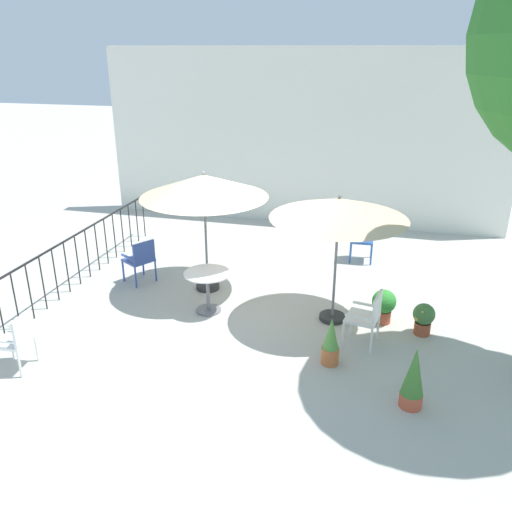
{
  "coord_description": "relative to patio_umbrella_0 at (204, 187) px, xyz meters",
  "views": [
    {
      "loc": [
        2.21,
        -8.08,
        4.3
      ],
      "look_at": [
        0.0,
        0.49,
        0.74
      ],
      "focal_mm": 36.53,
      "sensor_mm": 36.0,
      "label": 1
    }
  ],
  "objects": [
    {
      "name": "cafe_table_0",
      "position": [
        0.32,
        -0.86,
        -1.49
      ],
      "size": [
        0.8,
        0.8,
        0.73
      ],
      "color": "white",
      "rests_on": "ground"
    },
    {
      "name": "patio_chair_0",
      "position": [
        3.05,
        -1.32,
        -1.48
      ],
      "size": [
        0.55,
        0.57,
        0.89
      ],
      "color": "white",
      "rests_on": "ground"
    },
    {
      "name": "potted_plant_3",
      "position": [
        3.28,
        -0.51,
        -1.67
      ],
      "size": [
        0.4,
        0.4,
        0.59
      ],
      "color": "#B04C31",
      "rests_on": "ground"
    },
    {
      "name": "ground_plane",
      "position": [
        0.94,
        -0.43,
        -2.0
      ],
      "size": [
        60.0,
        60.0,
        0.0
      ],
      "primitive_type": "plane",
      "color": "#B5B2A7"
    },
    {
      "name": "terrace_railing",
      "position": [
        -2.47,
        -0.43,
        -1.32
      ],
      "size": [
        0.03,
        6.09,
        1.01
      ],
      "color": "black",
      "rests_on": "ground"
    },
    {
      "name": "patio_chair_1",
      "position": [
        -1.33,
        -0.05,
        -1.48
      ],
      "size": [
        0.66,
        0.67,
        0.88
      ],
      "color": "#354D9B",
      "rests_on": "ground"
    },
    {
      "name": "patio_umbrella_1",
      "position": [
        2.45,
        -0.63,
        -0.05
      ],
      "size": [
        2.19,
        2.19,
        2.18
      ],
      "color": "#2D2D2D",
      "rests_on": "ground"
    },
    {
      "name": "potted_plant_1",
      "position": [
        3.7,
        -2.68,
        -1.57
      ],
      "size": [
        0.3,
        0.3,
        0.86
      ],
      "color": "#BF5236",
      "rests_on": "ground"
    },
    {
      "name": "villa_facade",
      "position": [
        0.94,
        4.61,
        0.17
      ],
      "size": [
        10.22,
        0.3,
        4.34
      ],
      "primitive_type": "cube",
      "color": "silver",
      "rests_on": "ground"
    },
    {
      "name": "patio_umbrella_0",
      "position": [
        0.0,
        0.0,
        0.0
      ],
      "size": [
        2.31,
        2.31,
        2.27
      ],
      "color": "#2D2D2D",
      "rests_on": "ground"
    },
    {
      "name": "potted_plant_0",
      "position": [
        3.91,
        -0.75,
        -1.7
      ],
      "size": [
        0.35,
        0.35,
        0.53
      ],
      "color": "#99472C",
      "rests_on": "ground"
    },
    {
      "name": "patio_chair_3",
      "position": [
        2.66,
        2.17,
        -1.48
      ],
      "size": [
        0.49,
        0.49,
        0.87
      ],
      "color": "#25509E",
      "rests_on": "ground"
    },
    {
      "name": "potted_plant_2",
      "position": [
        2.57,
        -1.96,
        -1.65
      ],
      "size": [
        0.26,
        0.26,
        0.74
      ],
      "color": "#BB6434",
      "rests_on": "ground"
    },
    {
      "name": "patio_chair_2",
      "position": [
        -1.7,
        -3.19,
        -1.5
      ],
      "size": [
        0.46,
        0.49,
        0.86
      ],
      "color": "white",
      "rests_on": "ground"
    }
  ]
}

